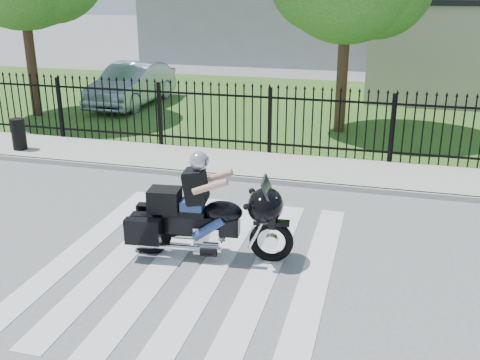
# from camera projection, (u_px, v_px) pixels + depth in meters

# --- Properties ---
(ground) EXTENTS (120.00, 120.00, 0.00)m
(ground) POSITION_uv_depth(u_px,v_px,m) (192.00, 263.00, 9.10)
(ground) COLOR slate
(ground) RESTS_ON ground
(crosswalk) EXTENTS (5.00, 5.50, 0.01)m
(crosswalk) POSITION_uv_depth(u_px,v_px,m) (192.00, 263.00, 9.10)
(crosswalk) COLOR silver
(crosswalk) RESTS_ON ground
(sidewalk) EXTENTS (40.00, 2.00, 0.12)m
(sidewalk) POSITION_uv_depth(u_px,v_px,m) (261.00, 166.00, 13.63)
(sidewalk) COLOR #ADAAA3
(sidewalk) RESTS_ON ground
(curb) EXTENTS (40.00, 0.12, 0.12)m
(curb) POSITION_uv_depth(u_px,v_px,m) (251.00, 180.00, 12.72)
(curb) COLOR #ADAAA3
(curb) RESTS_ON ground
(grass_strip) EXTENTS (40.00, 12.00, 0.02)m
(grass_strip) POSITION_uv_depth(u_px,v_px,m) (304.00, 108.00, 20.01)
(grass_strip) COLOR #315E20
(grass_strip) RESTS_ON ground
(iron_fence) EXTENTS (26.00, 0.04, 1.80)m
(iron_fence) POSITION_uv_depth(u_px,v_px,m) (270.00, 123.00, 14.25)
(iron_fence) COLOR black
(iron_fence) RESTS_ON ground
(motorcycle_rider) EXTENTS (2.79, 1.06, 1.85)m
(motorcycle_rider) POSITION_uv_depth(u_px,v_px,m) (204.00, 214.00, 9.09)
(motorcycle_rider) COLOR black
(motorcycle_rider) RESTS_ON ground
(parked_car) EXTENTS (1.69, 4.55, 1.49)m
(parked_car) POSITION_uv_depth(u_px,v_px,m) (132.00, 84.00, 20.21)
(parked_car) COLOR #8FA0B5
(parked_car) RESTS_ON grass_strip
(litter_bin) EXTENTS (0.48, 0.48, 0.82)m
(litter_bin) POSITION_uv_depth(u_px,v_px,m) (19.00, 134.00, 14.66)
(litter_bin) COLOR black
(litter_bin) RESTS_ON sidewalk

